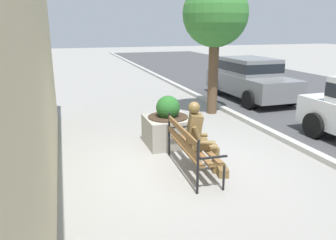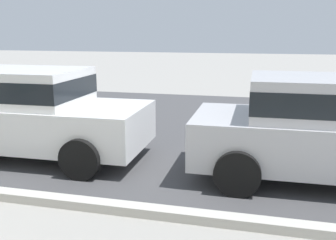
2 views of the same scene
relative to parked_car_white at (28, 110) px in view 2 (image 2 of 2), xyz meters
name	(u,v)px [view 2 (image 2 of 2)]	position (x,y,z in m)	size (l,w,h in m)	color
street_surface	(74,119)	(-0.64, 2.87, -0.84)	(60.00, 9.00, 0.01)	#424244
parked_car_white	(28,110)	(0.00, 0.00, 0.00)	(4.12, 1.97, 1.56)	silver
parked_car_silver	(330,126)	(5.00, 0.00, 0.00)	(4.12, 1.97, 1.56)	#B7B7BC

